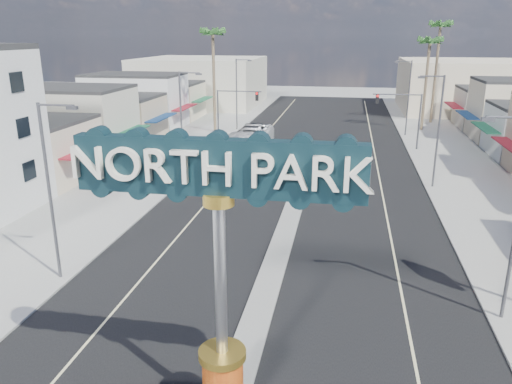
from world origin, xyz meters
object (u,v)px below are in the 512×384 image
at_px(streetlight_r_mid, 437,126).
at_px(streetlight_l_mid, 183,118).
at_px(palm_right_mid, 430,46).
at_px(gateway_sign, 220,253).
at_px(traffic_signal_left, 233,106).
at_px(car_parked_left, 198,169).
at_px(city_bus, 246,152).
at_px(palm_left_far, 213,38).
at_px(palm_right_far, 440,31).
at_px(traffic_signal_right, 402,110).
at_px(streetlight_l_far, 238,91).
at_px(streetlight_l_near, 52,185).
at_px(streetlight_r_far, 407,94).

bearing_deg(streetlight_r_mid, streetlight_l_mid, 180.00).
bearing_deg(palm_right_mid, gateway_sign, -103.53).
distance_m(traffic_signal_left, car_parked_left, 15.16).
bearing_deg(city_bus, gateway_sign, -77.87).
height_order(palm_left_far, palm_right_far, palm_right_far).
height_order(traffic_signal_right, palm_left_far, palm_left_far).
bearing_deg(gateway_sign, streetlight_l_far, 101.78).
distance_m(palm_right_far, car_parked_left, 42.23).
xyz_separation_m(gateway_sign, palm_left_far, (-13.00, 48.02, 5.57)).
bearing_deg(car_parked_left, city_bus, 41.21).
xyz_separation_m(traffic_signal_right, streetlight_l_near, (-19.62, -33.99, 0.79)).
distance_m(palm_right_mid, city_bus, 31.23).
distance_m(gateway_sign, streetlight_l_near, 13.19).
bearing_deg(traffic_signal_left, city_bus, -72.16).
relative_size(streetlight_l_far, palm_right_mid, 0.74).
relative_size(streetlight_r_far, palm_right_mid, 0.74).
distance_m(streetlight_l_near, streetlight_r_mid, 28.90).
relative_size(palm_right_mid, palm_right_far, 0.86).
bearing_deg(palm_right_far, city_bus, -124.64).
bearing_deg(city_bus, traffic_signal_right, 40.35).
xyz_separation_m(gateway_sign, streetlight_l_near, (-10.43, 8.02, -0.86)).
xyz_separation_m(palm_right_far, city_bus, (-20.45, -29.60, -10.61)).
height_order(streetlight_l_mid, palm_right_far, palm_right_far).
bearing_deg(gateway_sign, streetlight_r_mid, 69.58).
distance_m(traffic_signal_left, palm_right_far, 31.22).
bearing_deg(traffic_signal_left, streetlight_r_mid, -35.50).
height_order(streetlight_l_mid, palm_left_far, palm_left_far).
bearing_deg(streetlight_l_near, streetlight_l_far, 90.00).
xyz_separation_m(traffic_signal_left, streetlight_l_near, (-1.25, -33.99, 0.79)).
height_order(gateway_sign, palm_right_far, palm_right_far).
distance_m(streetlight_r_far, palm_right_far, 13.21).
bearing_deg(streetlight_l_mid, palm_right_far, 51.52).
xyz_separation_m(streetlight_l_mid, palm_right_mid, (23.43, 26.00, 5.54)).
bearing_deg(streetlight_r_far, palm_left_far, -175.12).
bearing_deg(palm_right_mid, streetlight_l_mid, -132.03).
height_order(streetlight_l_far, streetlight_r_mid, same).
bearing_deg(streetlight_l_far, palm_right_far, 21.46).
relative_size(gateway_sign, streetlight_l_mid, 1.02).
relative_size(streetlight_r_far, city_bus, 0.71).
bearing_deg(traffic_signal_left, palm_right_mid, 28.42).
distance_m(streetlight_r_mid, car_parked_left, 19.90).
bearing_deg(palm_right_far, streetlight_l_mid, -128.48).
xyz_separation_m(traffic_signal_left, traffic_signal_right, (18.37, 0.00, 0.00)).
relative_size(gateway_sign, city_bus, 0.72).
xyz_separation_m(traffic_signal_right, palm_left_far, (-22.18, 6.01, 7.22)).
xyz_separation_m(traffic_signal_left, city_bus, (3.73, -11.60, -2.50)).
xyz_separation_m(streetlight_l_far, streetlight_r_mid, (20.87, -22.00, 0.00)).
distance_m(streetlight_r_far, car_parked_left, 30.23).
height_order(palm_right_mid, city_bus, palm_right_mid).
xyz_separation_m(traffic_signal_left, streetlight_l_mid, (-1.25, -13.99, 0.79)).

